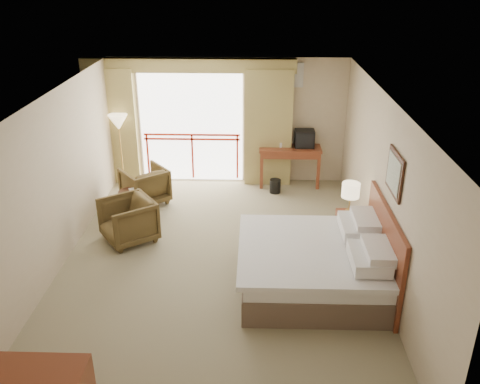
{
  "coord_description": "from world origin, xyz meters",
  "views": [
    {
      "loc": [
        0.57,
        -7.02,
        4.46
      ],
      "look_at": [
        0.34,
        0.4,
        1.09
      ],
      "focal_mm": 38.0,
      "sensor_mm": 36.0,
      "label": 1
    }
  ],
  "objects_px": {
    "tv": "(304,139)",
    "armchair_far": "(146,202)",
    "armchair_near": "(130,240)",
    "desk": "(289,154)",
    "side_table": "(131,199)",
    "table_lamp": "(351,191)",
    "wastebasket": "(275,186)",
    "bed": "(316,265)",
    "floor_lamp": "(119,125)",
    "nightstand": "(348,228)"
  },
  "relations": [
    {
      "from": "tv",
      "to": "armchair_far",
      "type": "xyz_separation_m",
      "value": [
        -3.25,
        -1.04,
        -1.04
      ]
    },
    {
      "from": "armchair_far",
      "to": "armchair_near",
      "type": "relative_size",
      "value": 0.96
    },
    {
      "from": "desk",
      "to": "side_table",
      "type": "height_order",
      "value": "desk"
    },
    {
      "from": "table_lamp",
      "to": "armchair_near",
      "type": "height_order",
      "value": "table_lamp"
    },
    {
      "from": "table_lamp",
      "to": "armchair_near",
      "type": "relative_size",
      "value": 0.63
    },
    {
      "from": "armchair_near",
      "to": "side_table",
      "type": "bearing_deg",
      "value": 155.09
    },
    {
      "from": "tv",
      "to": "wastebasket",
      "type": "bearing_deg",
      "value": -124.02
    },
    {
      "from": "desk",
      "to": "tv",
      "type": "relative_size",
      "value": 3.21
    },
    {
      "from": "tv",
      "to": "side_table",
      "type": "height_order",
      "value": "tv"
    },
    {
      "from": "bed",
      "to": "floor_lamp",
      "type": "xyz_separation_m",
      "value": [
        -3.77,
        3.68,
        0.99
      ]
    },
    {
      "from": "armchair_near",
      "to": "floor_lamp",
      "type": "height_order",
      "value": "floor_lamp"
    },
    {
      "from": "desk",
      "to": "armchair_far",
      "type": "distance_m",
      "value": 3.22
    },
    {
      "from": "table_lamp",
      "to": "side_table",
      "type": "relative_size",
      "value": 1.08
    },
    {
      "from": "armchair_near",
      "to": "desk",
      "type": "bearing_deg",
      "value": 96.75
    },
    {
      "from": "armchair_far",
      "to": "side_table",
      "type": "bearing_deg",
      "value": 36.91
    },
    {
      "from": "nightstand",
      "to": "tv",
      "type": "distance_m",
      "value": 2.74
    },
    {
      "from": "side_table",
      "to": "wastebasket",
      "type": "bearing_deg",
      "value": 22.25
    },
    {
      "from": "table_lamp",
      "to": "floor_lamp",
      "type": "relative_size",
      "value": 0.33
    },
    {
      "from": "armchair_far",
      "to": "floor_lamp",
      "type": "height_order",
      "value": "floor_lamp"
    },
    {
      "from": "bed",
      "to": "armchair_near",
      "type": "relative_size",
      "value": 2.51
    },
    {
      "from": "wastebasket",
      "to": "tv",
      "type": "bearing_deg",
      "value": 38.23
    },
    {
      "from": "armchair_far",
      "to": "desk",
      "type": "bearing_deg",
      "value": 161.99
    },
    {
      "from": "wastebasket",
      "to": "armchair_far",
      "type": "distance_m",
      "value": 2.7
    },
    {
      "from": "nightstand",
      "to": "armchair_near",
      "type": "height_order",
      "value": "nightstand"
    },
    {
      "from": "bed",
      "to": "table_lamp",
      "type": "bearing_deg",
      "value": 63.27
    },
    {
      "from": "bed",
      "to": "side_table",
      "type": "relative_size",
      "value": 4.31
    },
    {
      "from": "tv",
      "to": "floor_lamp",
      "type": "xyz_separation_m",
      "value": [
        -3.89,
        -0.22,
        0.33
      ]
    },
    {
      "from": "wastebasket",
      "to": "armchair_near",
      "type": "relative_size",
      "value": 0.34
    },
    {
      "from": "nightstand",
      "to": "side_table",
      "type": "bearing_deg",
      "value": 166.71
    },
    {
      "from": "wastebasket",
      "to": "armchair_near",
      "type": "xyz_separation_m",
      "value": [
        -2.62,
        -2.11,
        -0.15
      ]
    },
    {
      "from": "nightstand",
      "to": "wastebasket",
      "type": "distance_m",
      "value": 2.4
    },
    {
      "from": "bed",
      "to": "nightstand",
      "type": "xyz_separation_m",
      "value": [
        0.69,
        1.32,
        -0.1
      ]
    },
    {
      "from": "nightstand",
      "to": "table_lamp",
      "type": "height_order",
      "value": "table_lamp"
    },
    {
      "from": "nightstand",
      "to": "floor_lamp",
      "type": "relative_size",
      "value": 0.35
    },
    {
      "from": "tv",
      "to": "bed",
      "type": "bearing_deg",
      "value": -74.15
    },
    {
      "from": "table_lamp",
      "to": "armchair_near",
      "type": "xyz_separation_m",
      "value": [
        -3.79,
        -0.07,
        -0.97
      ]
    },
    {
      "from": "tv",
      "to": "wastebasket",
      "type": "xyz_separation_m",
      "value": [
        -0.61,
        -0.48,
        -0.9
      ]
    },
    {
      "from": "armchair_far",
      "to": "armchair_near",
      "type": "distance_m",
      "value": 1.55
    },
    {
      "from": "table_lamp",
      "to": "desk",
      "type": "distance_m",
      "value": 2.74
    },
    {
      "from": "desk",
      "to": "armchair_far",
      "type": "xyz_separation_m",
      "value": [
        -2.95,
        -1.1,
        -0.67
      ]
    },
    {
      "from": "desk",
      "to": "tv",
      "type": "xyz_separation_m",
      "value": [
        0.3,
        -0.06,
        0.37
      ]
    },
    {
      "from": "armchair_near",
      "to": "side_table",
      "type": "relative_size",
      "value": 1.71
    },
    {
      "from": "tv",
      "to": "floor_lamp",
      "type": "distance_m",
      "value": 3.91
    },
    {
      "from": "bed",
      "to": "side_table",
      "type": "bearing_deg",
      "value": 145.35
    },
    {
      "from": "desk",
      "to": "tv",
      "type": "distance_m",
      "value": 0.48
    },
    {
      "from": "bed",
      "to": "floor_lamp",
      "type": "distance_m",
      "value": 5.35
    },
    {
      "from": "nightstand",
      "to": "armchair_near",
      "type": "distance_m",
      "value": 3.8
    },
    {
      "from": "desk",
      "to": "side_table",
      "type": "xyz_separation_m",
      "value": [
        -3.11,
        -1.69,
        -0.33
      ]
    },
    {
      "from": "bed",
      "to": "armchair_far",
      "type": "bearing_deg",
      "value": 137.63
    },
    {
      "from": "bed",
      "to": "tv",
      "type": "xyz_separation_m",
      "value": [
        0.13,
        3.89,
        0.67
      ]
    }
  ]
}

